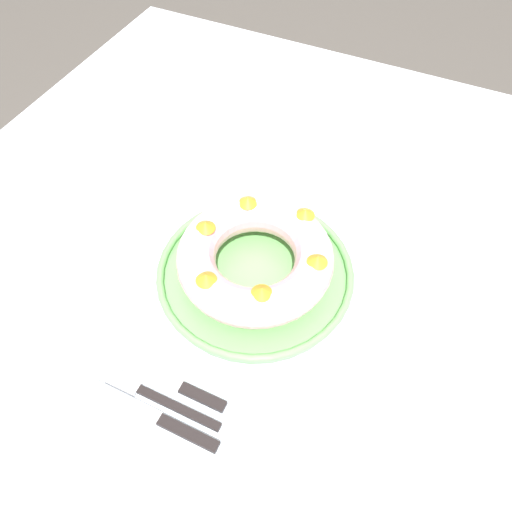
{
  "coord_description": "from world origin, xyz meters",
  "views": [
    {
      "loc": [
        -0.43,
        -0.22,
        1.42
      ],
      "look_at": [
        0.0,
        -0.02,
        0.8
      ],
      "focal_mm": 35.0,
      "sensor_mm": 36.0,
      "label": 1
    }
  ],
  "objects_px": {
    "bundt_cake": "(256,256)",
    "cake_knife": "(183,388)",
    "serving_knife": "(162,420)",
    "serving_dish": "(256,272)",
    "fork": "(154,396)"
  },
  "relations": [
    {
      "from": "bundt_cake",
      "to": "cake_knife",
      "type": "distance_m",
      "value": 0.23
    },
    {
      "from": "fork",
      "to": "serving_knife",
      "type": "bearing_deg",
      "value": -136.39
    },
    {
      "from": "serving_dish",
      "to": "serving_knife",
      "type": "bearing_deg",
      "value": 177.13
    },
    {
      "from": "fork",
      "to": "bundt_cake",
      "type": "bearing_deg",
      "value": -14.49
    },
    {
      "from": "bundt_cake",
      "to": "fork",
      "type": "height_order",
      "value": "bundt_cake"
    },
    {
      "from": "fork",
      "to": "cake_knife",
      "type": "distance_m",
      "value": 0.04
    },
    {
      "from": "bundt_cake",
      "to": "fork",
      "type": "bearing_deg",
      "value": 170.49
    },
    {
      "from": "serving_dish",
      "to": "bundt_cake",
      "type": "distance_m",
      "value": 0.04
    },
    {
      "from": "serving_knife",
      "to": "cake_knife",
      "type": "relative_size",
      "value": 1.28
    },
    {
      "from": "cake_knife",
      "to": "serving_knife",
      "type": "bearing_deg",
      "value": -177.02
    },
    {
      "from": "bundt_cake",
      "to": "cake_knife",
      "type": "bearing_deg",
      "value": 177.07
    },
    {
      "from": "serving_dish",
      "to": "fork",
      "type": "xyz_separation_m",
      "value": [
        -0.25,
        0.04,
        -0.01
      ]
    },
    {
      "from": "serving_dish",
      "to": "cake_knife",
      "type": "bearing_deg",
      "value": 177.09
    },
    {
      "from": "bundt_cake",
      "to": "serving_knife",
      "type": "xyz_separation_m",
      "value": [
        -0.27,
        0.01,
        -0.05
      ]
    },
    {
      "from": "bundt_cake",
      "to": "serving_dish",
      "type": "bearing_deg",
      "value": 93.93
    }
  ]
}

